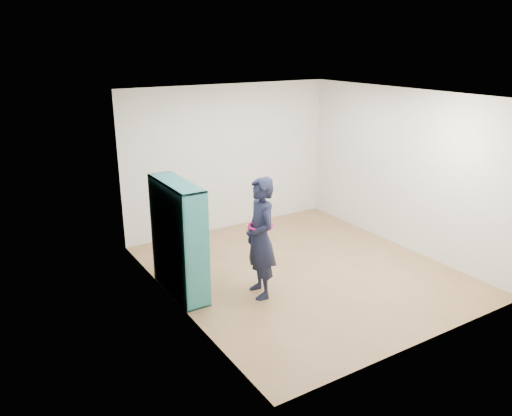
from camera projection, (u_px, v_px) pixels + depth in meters
floor at (302, 270)px, 7.53m from camera, size 4.50×4.50×0.00m
ceiling at (308, 95)px, 6.70m from camera, size 4.50×4.50×0.00m
wall_left at (174, 211)px, 6.12m from camera, size 0.02×4.50×2.60m
wall_right at (403, 170)px, 8.11m from camera, size 0.02×4.50×2.60m
wall_back at (229, 158)px, 8.93m from camera, size 4.00×0.02×2.60m
wall_front at (432, 238)px, 5.30m from camera, size 4.00×0.02×2.60m
bookshelf at (177, 241)px, 6.65m from camera, size 0.34×1.17×1.56m
person at (260, 238)px, 6.56m from camera, size 0.50×0.66×1.65m
smartphone at (248, 230)px, 6.56m from camera, size 0.03×0.10×0.14m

